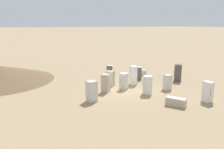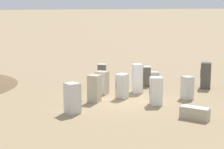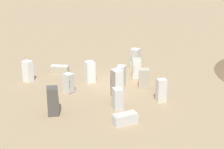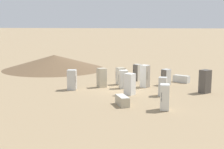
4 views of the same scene
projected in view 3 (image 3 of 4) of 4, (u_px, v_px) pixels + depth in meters
The scene contains 14 objects.
ground_plane at pixel (118, 83), 28.86m from camera, with size 1000.00×1000.00×0.00m, color #9E8460.
discarded_fridge_0 at pixel (135, 58), 32.00m from camera, with size 0.83×0.83×1.67m.
discarded_fridge_1 at pixel (90, 72), 28.80m from camera, with size 0.87×0.90×1.66m.
discarded_fridge_2 at pixel (121, 76), 28.15m from camera, with size 0.78×0.86×1.56m.
discarded_fridge_3 at pixel (60, 69), 30.86m from camera, with size 1.57×1.24×0.65m.
discarded_fridge_4 at pixel (53, 101), 23.45m from camera, with size 1.01×1.01×1.84m.
discarded_fridge_5 at pixel (117, 99), 24.30m from camera, with size 0.93×0.88×1.43m.
discarded_fridge_6 at pixel (161, 90), 25.41m from camera, with size 0.84×0.84×1.61m.
discarded_fridge_7 at pixel (28, 71), 28.95m from camera, with size 0.76×0.62×1.66m.
discarded_fridge_8 at pixel (116, 83), 26.29m from camera, with size 0.85×0.83×1.93m.
discarded_fridge_9 at pixel (69, 83), 26.89m from camera, with size 0.67×0.61×1.44m.
discarded_fridge_10 at pixel (137, 69), 29.49m from camera, with size 0.96×0.97×1.66m.
discarded_fridge_11 at pixel (144, 79), 27.59m from camera, with size 1.01×1.01×1.51m.
discarded_fridge_12 at pixel (125, 119), 22.49m from camera, with size 1.21×1.62×0.66m.
Camera 3 is at (-16.80, 20.94, 10.61)m, focal length 60.00 mm.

